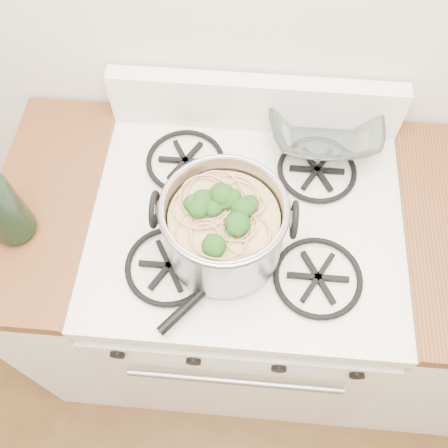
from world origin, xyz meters
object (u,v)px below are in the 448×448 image
Objects in this scene: spatula at (243,254)px; stock_pot at (224,228)px; gas_range at (241,291)px; glass_bowl at (323,128)px.

stock_pot is at bearing -166.07° from spatula.
stock_pot is (-0.05, -0.09, 0.57)m from gas_range.
glass_bowl is at bearing 103.76° from spatula.
gas_range is at bearing -123.90° from glass_bowl.
stock_pot is at bearing -117.78° from gas_range.
gas_range is 0.60m from glass_bowl.
spatula is (-0.00, -0.11, 0.50)m from gas_range.
stock_pot is at bearing -122.43° from glass_bowl.
spatula is at bearing -115.73° from glass_bowl.
stock_pot reaches higher than glass_bowl.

